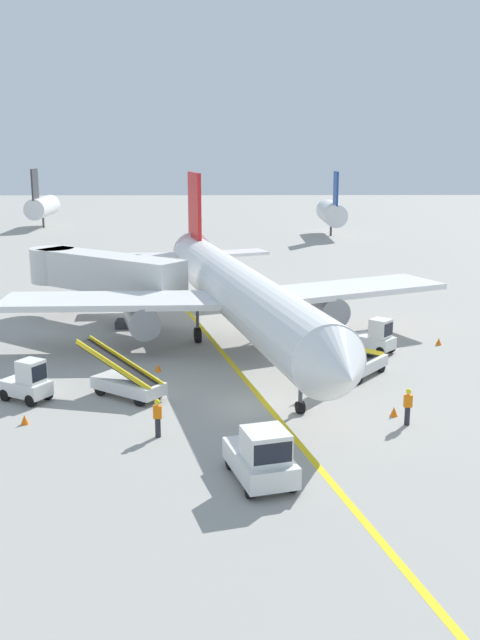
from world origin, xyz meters
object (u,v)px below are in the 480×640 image
Objects in this scene: safety_cone_nose_right at (25,420)px; safety_cone_wingtip_right at (284,339)px; baggage_tug_by_cargo_door at (376,338)px; belt_loader_aft_hold at (126,382)px; pushback_tug at (262,457)px; safety_cone_tail_area at (394,412)px; safety_cone_wingtip_left at (439,341)px; belt_loader_forward_hold at (359,363)px; ground_crew_wing_walker at (408,406)px; ground_crew_marshaller at (158,417)px; airliner at (237,292)px; baggage_tug_near_wing at (28,383)px; jet_bridge at (95,272)px; safety_cone_nose_left at (158,368)px.

safety_cone_nose_right is 1.00× the size of safety_cone_wingtip_right.
belt_loader_aft_hold is at bearing -150.93° from baggage_tug_by_cargo_door.
safety_cone_tail_area is (6.37, 6.69, -0.77)m from pushback_tug.
pushback_tug reaches higher than safety_cone_wingtip_left.
belt_loader_aft_hold is at bearing -165.67° from belt_loader_forward_hold.
ground_crew_wing_walker is at bearing -17.05° from belt_loader_aft_hold.
belt_loader_aft_hold is 5.59m from ground_crew_marshaller.
safety_cone_wingtip_right is at bearing 66.91° from ground_crew_marshaller.
airliner is 12.82× the size of baggage_tug_near_wing.
pushback_tug is 19.73m from safety_cone_wingtip_right.
airliner reaches higher than baggage_tug_by_cargo_door.
safety_cone_wingtip_left is (22.43, -6.68, -3.32)m from jet_bridge.
safety_cone_nose_right is at bearing -157.33° from belt_loader_forward_hold.
safety_cone_wingtip_right and safety_cone_tail_area have the same top height.
baggage_tug_near_wing is at bearing -141.59° from safety_cone_nose_left.
safety_cone_nose_right is 18.57m from safety_cone_wingtip_right.
ground_crew_marshaller is (6.73, -4.65, -0.02)m from baggage_tug_near_wing.
jet_bridge is 26.59m from ground_crew_wing_walker.
safety_cone_wingtip_left and safety_cone_wingtip_right have the same top height.
jet_bridge reaches higher than belt_loader_forward_hold.
safety_cone_wingtip_right is (2.95, 0.71, -3.20)m from airliner.
airliner reaches higher than safety_cone_wingtip_right.
belt_loader_aft_hold reaches higher than safety_cone_wingtip_left.
belt_loader_forward_hold is at bearing 22.67° from safety_cone_nose_right.
safety_cone_nose_right is (-9.62, -12.95, -3.20)m from airliner.
airliner reaches higher than safety_cone_tail_area.
safety_cone_wingtip_left is 13.42m from safety_cone_tail_area.
pushback_tug is 0.85× the size of belt_loader_forward_hold.
pushback_tug is 18.87m from baggage_tug_by_cargo_door.
belt_loader_aft_hold is at bearing 111.34° from ground_crew_marshaller.
ground_crew_wing_walker is 14.33m from safety_cone_nose_left.
baggage_tug_near_wing is at bearing -167.77° from belt_loader_forward_hold.
baggage_tug_near_wing is (-0.40, -16.61, -2.62)m from jet_bridge.
ground_crew_marshaller reaches higher than safety_cone_wingtip_right.
baggage_tug_near_wing reaches higher than safety_cone_wingtip_right.
ground_crew_marshaller is 3.86× the size of safety_cone_wingtip_right.
safety_cone_nose_right is at bearing -126.63° from airliner.
baggage_tug_by_cargo_door is 6.04× the size of safety_cone_tail_area.
safety_cone_wingtip_right is (-4.46, 13.99, -0.69)m from ground_crew_wing_walker.
safety_cone_nose_right is (-10.33, 5.93, -0.77)m from pushback_tug.
baggage_tug_by_cargo_door reaches higher than safety_cone_nose_right.
belt_loader_aft_hold is at bearing 162.95° from ground_crew_wing_walker.
safety_cone_wingtip_right is at bearing 156.63° from baggage_tug_by_cargo_door.
ground_crew_wing_walker is at bearing -34.34° from safety_cone_nose_left.
pushback_tug reaches higher than safety_cone_wingtip_right.
jet_bridge is 23.64m from safety_cone_wingtip_left.
ground_crew_wing_walker is 14.33m from safety_cone_wingtip_left.
pushback_tug is 1.50× the size of baggage_tug_by_cargo_door.
pushback_tug is at bearing -29.84° from safety_cone_nose_right.
safety_cone_tail_area is at bearing 46.41° from pushback_tug.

